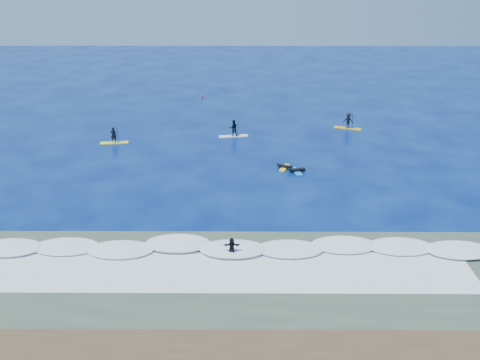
{
  "coord_description": "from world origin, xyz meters",
  "views": [
    {
      "loc": [
        1.68,
        -43.28,
        19.58
      ],
      "look_at": [
        1.42,
        1.1,
        0.6
      ],
      "focal_mm": 40.0,
      "sensor_mm": 36.0,
      "label": 1
    }
  ],
  "objects_px": {
    "prone_paddler_near": "(285,167)",
    "prone_paddler_far": "(297,170)",
    "sup_paddler_left": "(114,138)",
    "sup_paddler_right": "(348,122)",
    "sup_paddler_center": "(233,129)",
    "marker_buoy": "(202,97)",
    "wave_surfer": "(232,248)"
  },
  "relations": [
    {
      "from": "sup_paddler_center",
      "to": "prone_paddler_near",
      "type": "height_order",
      "value": "sup_paddler_center"
    },
    {
      "from": "sup_paddler_right",
      "to": "sup_paddler_left",
      "type": "bearing_deg",
      "value": -149.17
    },
    {
      "from": "prone_paddler_near",
      "to": "prone_paddler_far",
      "type": "relative_size",
      "value": 0.94
    },
    {
      "from": "sup_paddler_center",
      "to": "sup_paddler_left",
      "type": "bearing_deg",
      "value": -179.58
    },
    {
      "from": "sup_paddler_left",
      "to": "wave_surfer",
      "type": "xyz_separation_m",
      "value": [
        13.55,
        -24.01,
        0.1
      ]
    },
    {
      "from": "marker_buoy",
      "to": "sup_paddler_center",
      "type": "bearing_deg",
      "value": -74.25
    },
    {
      "from": "sup_paddler_left",
      "to": "prone_paddler_far",
      "type": "distance_m",
      "value": 21.2
    },
    {
      "from": "prone_paddler_far",
      "to": "wave_surfer",
      "type": "height_order",
      "value": "wave_surfer"
    },
    {
      "from": "prone_paddler_near",
      "to": "sup_paddler_right",
      "type": "bearing_deg",
      "value": -12.33
    },
    {
      "from": "sup_paddler_center",
      "to": "marker_buoy",
      "type": "relative_size",
      "value": 5.38
    },
    {
      "from": "sup_paddler_left",
      "to": "wave_surfer",
      "type": "bearing_deg",
      "value": -68.8
    },
    {
      "from": "sup_paddler_right",
      "to": "prone_paddler_far",
      "type": "xyz_separation_m",
      "value": [
        -7.4,
        -13.76,
        -0.74
      ]
    },
    {
      "from": "sup_paddler_center",
      "to": "marker_buoy",
      "type": "distance_m",
      "value": 17.97
    },
    {
      "from": "sup_paddler_right",
      "to": "prone_paddler_near",
      "type": "bearing_deg",
      "value": -104.2
    },
    {
      "from": "prone_paddler_far",
      "to": "marker_buoy",
      "type": "distance_m",
      "value": 30.12
    },
    {
      "from": "prone_paddler_near",
      "to": "sup_paddler_center",
      "type": "bearing_deg",
      "value": 49.18
    },
    {
      "from": "sup_paddler_left",
      "to": "marker_buoy",
      "type": "distance_m",
      "value": 21.39
    },
    {
      "from": "sup_paddler_center",
      "to": "wave_surfer",
      "type": "distance_m",
      "value": 26.42
    },
    {
      "from": "sup_paddler_left",
      "to": "wave_surfer",
      "type": "relative_size",
      "value": 1.68
    },
    {
      "from": "prone_paddler_near",
      "to": "prone_paddler_far",
      "type": "xyz_separation_m",
      "value": [
        1.1,
        -0.93,
        0.01
      ]
    },
    {
      "from": "sup_paddler_center",
      "to": "prone_paddler_far",
      "type": "distance_m",
      "value": 12.43
    },
    {
      "from": "wave_surfer",
      "to": "sup_paddler_left",
      "type": "bearing_deg",
      "value": 118.6
    },
    {
      "from": "sup_paddler_right",
      "to": "prone_paddler_far",
      "type": "bearing_deg",
      "value": -98.94
    },
    {
      "from": "sup_paddler_left",
      "to": "sup_paddler_right",
      "type": "height_order",
      "value": "sup_paddler_right"
    },
    {
      "from": "prone_paddler_far",
      "to": "wave_surfer",
      "type": "relative_size",
      "value": 1.17
    },
    {
      "from": "wave_surfer",
      "to": "prone_paddler_far",
      "type": "bearing_deg",
      "value": 68.44
    },
    {
      "from": "prone_paddler_near",
      "to": "marker_buoy",
      "type": "bearing_deg",
      "value": 41.61
    },
    {
      "from": "sup_paddler_left",
      "to": "prone_paddler_near",
      "type": "xyz_separation_m",
      "value": [
        18.41,
        -7.36,
        -0.53
      ]
    },
    {
      "from": "sup_paddler_center",
      "to": "prone_paddler_near",
      "type": "relative_size",
      "value": 1.65
    },
    {
      "from": "prone_paddler_far",
      "to": "wave_surfer",
      "type": "xyz_separation_m",
      "value": [
        -5.95,
        -15.73,
        0.62
      ]
    },
    {
      "from": "sup_paddler_right",
      "to": "marker_buoy",
      "type": "height_order",
      "value": "sup_paddler_right"
    },
    {
      "from": "sup_paddler_left",
      "to": "sup_paddler_right",
      "type": "distance_m",
      "value": 27.46
    }
  ]
}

